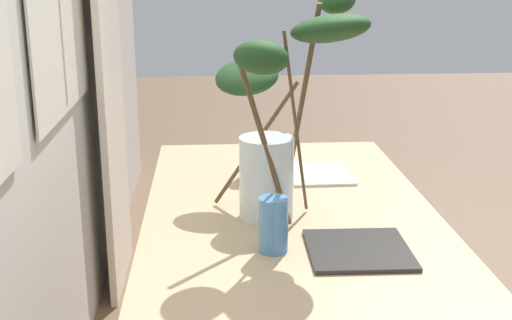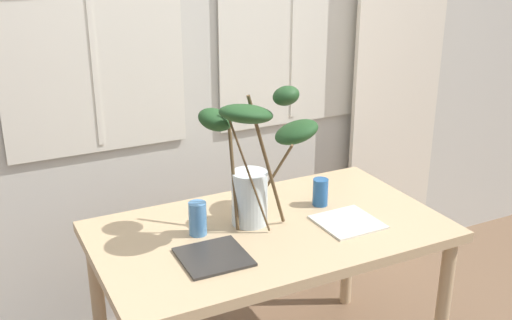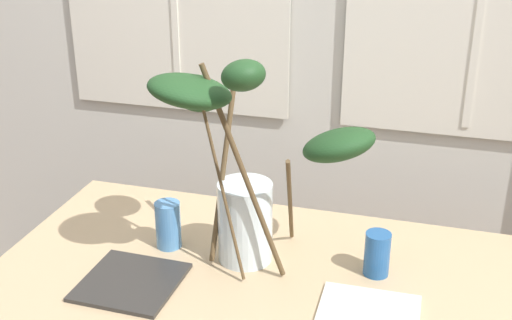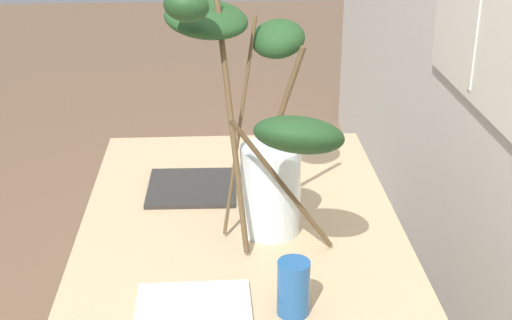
# 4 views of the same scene
# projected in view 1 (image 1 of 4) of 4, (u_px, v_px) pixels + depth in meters

# --- Properties ---
(curtain_sheer_side) EXTENTS (0.59, 0.03, 2.40)m
(curtain_sheer_side) POSITION_uv_depth(u_px,v_px,m) (107.00, 25.00, 2.93)
(curtain_sheer_side) COLOR silver
(curtain_sheer_side) RESTS_ON ground
(dining_table) EXTENTS (1.46, 0.84, 0.78)m
(dining_table) POSITION_uv_depth(u_px,v_px,m) (290.00, 236.00, 2.00)
(dining_table) COLOR tan
(dining_table) RESTS_ON ground
(vase_with_branches) EXTENTS (0.59, 0.45, 0.65)m
(vase_with_branches) POSITION_uv_depth(u_px,v_px,m) (276.00, 112.00, 1.85)
(vase_with_branches) COLOR silver
(vase_with_branches) RESTS_ON dining_table
(drinking_glass_blue_left) EXTENTS (0.07, 0.07, 0.14)m
(drinking_glass_blue_left) POSITION_uv_depth(u_px,v_px,m) (273.00, 225.00, 1.67)
(drinking_glass_blue_left) COLOR #4C84BC
(drinking_glass_blue_left) RESTS_ON dining_table
(drinking_glass_blue_right) EXTENTS (0.07, 0.07, 0.12)m
(drinking_glass_blue_right) POSITION_uv_depth(u_px,v_px,m) (251.00, 159.00, 2.24)
(drinking_glass_blue_right) COLOR #235693
(drinking_glass_blue_right) RESTS_ON dining_table
(plate_square_left) EXTENTS (0.26, 0.26, 0.01)m
(plate_square_left) POSITION_uv_depth(u_px,v_px,m) (358.00, 250.00, 1.68)
(plate_square_left) COLOR #2D2B28
(plate_square_left) RESTS_ON dining_table
(plate_square_right) EXTENTS (0.25, 0.25, 0.01)m
(plate_square_right) POSITION_uv_depth(u_px,v_px,m) (313.00, 174.00, 2.28)
(plate_square_right) COLOR silver
(plate_square_right) RESTS_ON dining_table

